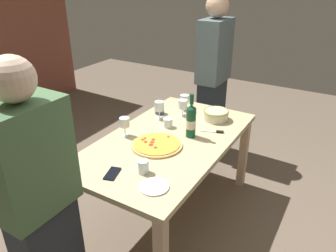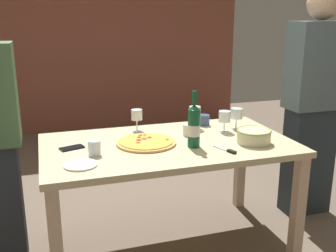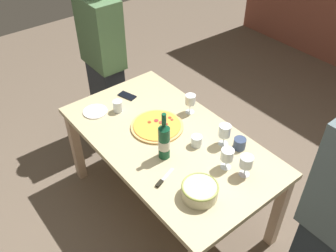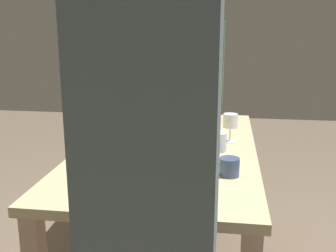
% 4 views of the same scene
% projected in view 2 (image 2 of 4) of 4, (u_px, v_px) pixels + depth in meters
% --- Properties ---
extents(ground_plane, '(8.00, 8.00, 0.00)m').
position_uv_depth(ground_plane, '(168.00, 244.00, 2.79)').
color(ground_plane, '#6C5B4B').
extents(dining_table, '(1.60, 0.90, 0.75)m').
position_uv_depth(dining_table, '(168.00, 156.00, 2.61)').
color(dining_table, '#C8B889').
rests_on(dining_table, ground).
extents(brick_wall_back, '(4.01, 0.16, 2.61)m').
position_uv_depth(brick_wall_back, '(96.00, 33.00, 5.37)').
color(brick_wall_back, brown).
rests_on(brick_wall_back, ground).
extents(pizza, '(0.38, 0.38, 0.02)m').
position_uv_depth(pizza, '(146.00, 142.00, 2.55)').
color(pizza, '#E0AA64').
rests_on(pizza, dining_table).
extents(serving_bowl, '(0.22, 0.22, 0.09)m').
position_uv_depth(serving_bowl, '(254.00, 136.00, 2.56)').
color(serving_bowl, beige).
rests_on(serving_bowl, dining_table).
extents(wine_bottle, '(0.08, 0.08, 0.35)m').
position_uv_depth(wine_bottle, '(194.00, 126.00, 2.46)').
color(wine_bottle, '#114A2C').
rests_on(wine_bottle, dining_table).
extents(wine_glass_near_pizza, '(0.08, 0.08, 0.16)m').
position_uv_depth(wine_glass_near_pizza, '(137.00, 115.00, 2.81)').
color(wine_glass_near_pizza, white).
rests_on(wine_glass_near_pizza, dining_table).
extents(wine_glass_by_bottle, '(0.08, 0.08, 0.15)m').
position_uv_depth(wine_glass_by_bottle, '(225.00, 117.00, 2.79)').
color(wine_glass_by_bottle, white).
rests_on(wine_glass_by_bottle, dining_table).
extents(wine_glass_far_left, '(0.08, 0.08, 0.16)m').
position_uv_depth(wine_glass_far_left, '(195.00, 113.00, 2.87)').
color(wine_glass_far_left, white).
rests_on(wine_glass_far_left, dining_table).
extents(wine_glass_far_right, '(0.08, 0.08, 0.15)m').
position_uv_depth(wine_glass_far_right, '(237.00, 115.00, 2.87)').
color(wine_glass_far_right, white).
rests_on(wine_glass_far_right, dining_table).
extents(cup_amber, '(0.08, 0.08, 0.08)m').
position_uv_depth(cup_amber, '(204.00, 120.00, 2.97)').
color(cup_amber, '#364769').
rests_on(cup_amber, dining_table).
extents(cup_ceramic, '(0.08, 0.08, 0.08)m').
position_uv_depth(cup_ceramic, '(188.00, 130.00, 2.72)').
color(cup_ceramic, white).
rests_on(cup_ceramic, dining_table).
extents(cup_spare, '(0.07, 0.07, 0.09)m').
position_uv_depth(cup_spare, '(94.00, 148.00, 2.34)').
color(cup_spare, white).
rests_on(cup_spare, dining_table).
extents(side_plate, '(0.19, 0.19, 0.01)m').
position_uv_depth(side_plate, '(80.00, 165.00, 2.19)').
color(side_plate, white).
rests_on(side_plate, dining_table).
extents(cell_phone, '(0.16, 0.11, 0.01)m').
position_uv_depth(cell_phone, '(72.00, 148.00, 2.46)').
color(cell_phone, black).
rests_on(cell_phone, dining_table).
extents(pizza_knife, '(0.08, 0.18, 0.02)m').
position_uv_depth(pizza_knife, '(227.00, 150.00, 2.42)').
color(pizza_knife, silver).
rests_on(pizza_knife, dining_table).
extents(person_guest_left, '(0.43, 0.24, 1.74)m').
position_uv_depth(person_guest_left, '(313.00, 104.00, 3.05)').
color(person_guest_left, '#27313A').
rests_on(person_guest_left, ground).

